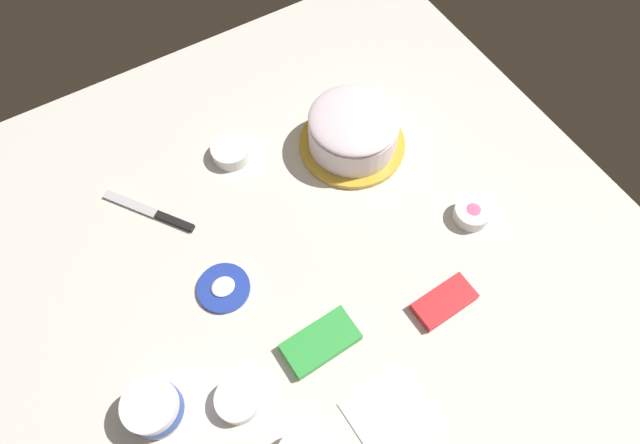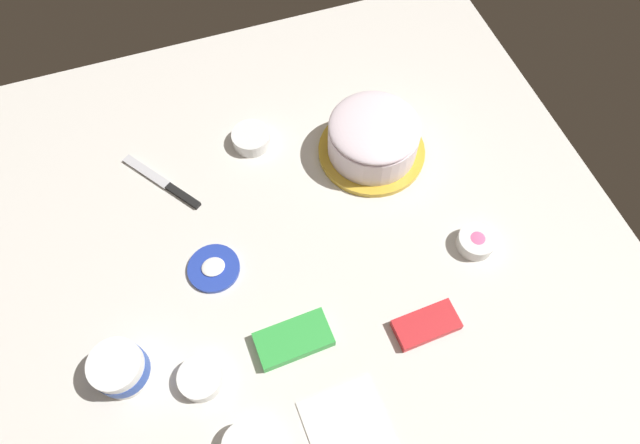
{
  "view_description": "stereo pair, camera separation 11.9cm",
  "coord_description": "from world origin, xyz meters",
  "px_view_note": "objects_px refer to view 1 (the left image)",
  "views": [
    {
      "loc": [
        -0.19,
        -0.4,
        1.08
      ],
      "look_at": [
        0.1,
        0.09,
        0.04
      ],
      "focal_mm": 30.15,
      "sensor_mm": 36.0,
      "label": 1
    },
    {
      "loc": [
        -0.08,
        -0.45,
        1.08
      ],
      "look_at": [
        0.1,
        0.09,
        0.04
      ],
      "focal_mm": 30.15,
      "sensor_mm": 36.0,
      "label": 2
    }
  ],
  "objects_px": {
    "sprinkle_bowl_pink": "(472,213)",
    "candy_box_upper": "(321,342)",
    "frosted_cake": "(353,131)",
    "spreading_knife": "(157,214)",
    "frosting_tub_lid": "(224,288)",
    "sprinkle_bowl_blue": "(238,400)",
    "candy_box_lower": "(444,302)",
    "paper_napkin": "(392,415)",
    "frosting_tub": "(153,408)",
    "sprinkle_bowl_orange": "(231,151)"
  },
  "relations": [
    {
      "from": "frosting_tub_lid",
      "to": "sprinkle_bowl_orange",
      "type": "height_order",
      "value": "sprinkle_bowl_orange"
    },
    {
      "from": "frosted_cake",
      "to": "paper_napkin",
      "type": "height_order",
      "value": "frosted_cake"
    },
    {
      "from": "frosting_tub_lid",
      "to": "sprinkle_bowl_pink",
      "type": "xyz_separation_m",
      "value": [
        0.56,
        -0.13,
        0.01
      ]
    },
    {
      "from": "candy_box_lower",
      "to": "sprinkle_bowl_blue",
      "type": "bearing_deg",
      "value": 172.01
    },
    {
      "from": "sprinkle_bowl_blue",
      "to": "candy_box_upper",
      "type": "xyz_separation_m",
      "value": [
        0.19,
        0.02,
        -0.01
      ]
    },
    {
      "from": "frosted_cake",
      "to": "candy_box_upper",
      "type": "relative_size",
      "value": 1.72
    },
    {
      "from": "frosting_tub_lid",
      "to": "candy_box_upper",
      "type": "height_order",
      "value": "candy_box_upper"
    },
    {
      "from": "frosting_tub_lid",
      "to": "candy_box_upper",
      "type": "relative_size",
      "value": 0.75
    },
    {
      "from": "frosting_tub",
      "to": "frosted_cake",
      "type": "bearing_deg",
      "value": 27.52
    },
    {
      "from": "sprinkle_bowl_orange",
      "to": "sprinkle_bowl_blue",
      "type": "xyz_separation_m",
      "value": [
        -0.25,
        -0.53,
        -0.0
      ]
    },
    {
      "from": "frosted_cake",
      "to": "candy_box_upper",
      "type": "height_order",
      "value": "frosted_cake"
    },
    {
      "from": "spreading_knife",
      "to": "sprinkle_bowl_blue",
      "type": "distance_m",
      "value": 0.47
    },
    {
      "from": "sprinkle_bowl_blue",
      "to": "frosted_cake",
      "type": "bearing_deg",
      "value": 38.02
    },
    {
      "from": "frosting_tub",
      "to": "spreading_knife",
      "type": "bearing_deg",
      "value": 67.88
    },
    {
      "from": "sprinkle_bowl_blue",
      "to": "candy_box_lower",
      "type": "distance_m",
      "value": 0.46
    },
    {
      "from": "frosted_cake",
      "to": "frosting_tub",
      "type": "distance_m",
      "value": 0.74
    },
    {
      "from": "sprinkle_bowl_pink",
      "to": "candy_box_upper",
      "type": "xyz_separation_m",
      "value": [
        -0.45,
        -0.08,
        -0.01
      ]
    },
    {
      "from": "sprinkle_bowl_orange",
      "to": "candy_box_upper",
      "type": "distance_m",
      "value": 0.52
    },
    {
      "from": "frosting_tub",
      "to": "sprinkle_bowl_pink",
      "type": "distance_m",
      "value": 0.78
    },
    {
      "from": "candy_box_upper",
      "to": "frosting_tub",
      "type": "bearing_deg",
      "value": 169.47
    },
    {
      "from": "frosted_cake",
      "to": "candy_box_upper",
      "type": "distance_m",
      "value": 0.51
    },
    {
      "from": "spreading_knife",
      "to": "candy_box_upper",
      "type": "bearing_deg",
      "value": -69.5
    },
    {
      "from": "frosted_cake",
      "to": "frosting_tub_lid",
      "type": "height_order",
      "value": "frosted_cake"
    },
    {
      "from": "sprinkle_bowl_pink",
      "to": "candy_box_upper",
      "type": "bearing_deg",
      "value": -170.16
    },
    {
      "from": "frosting_tub_lid",
      "to": "sprinkle_bowl_pink",
      "type": "bearing_deg",
      "value": -13.12
    },
    {
      "from": "candy_box_lower",
      "to": "frosted_cake",
      "type": "bearing_deg",
      "value": 80.08
    },
    {
      "from": "frosting_tub_lid",
      "to": "sprinkle_bowl_blue",
      "type": "distance_m",
      "value": 0.24
    },
    {
      "from": "sprinkle_bowl_blue",
      "to": "paper_napkin",
      "type": "bearing_deg",
      "value": -35.86
    },
    {
      "from": "frosted_cake",
      "to": "sprinkle_bowl_orange",
      "type": "bearing_deg",
      "value": 155.13
    },
    {
      "from": "frosting_tub_lid",
      "to": "sprinkle_bowl_orange",
      "type": "bearing_deg",
      "value": 60.75
    },
    {
      "from": "spreading_knife",
      "to": "paper_napkin",
      "type": "height_order",
      "value": "spreading_knife"
    },
    {
      "from": "frosting_tub",
      "to": "spreading_knife",
      "type": "height_order",
      "value": "frosting_tub"
    },
    {
      "from": "candy_box_lower",
      "to": "paper_napkin",
      "type": "bearing_deg",
      "value": -152.24
    },
    {
      "from": "candy_box_upper",
      "to": "sprinkle_bowl_pink",
      "type": "bearing_deg",
      "value": 7.2
    },
    {
      "from": "paper_napkin",
      "to": "frosting_tub",
      "type": "bearing_deg",
      "value": 148.12
    },
    {
      "from": "frosting_tub",
      "to": "candy_box_lower",
      "type": "height_order",
      "value": "frosting_tub"
    },
    {
      "from": "spreading_knife",
      "to": "candy_box_upper",
      "type": "distance_m",
      "value": 0.48
    },
    {
      "from": "candy_box_lower",
      "to": "spreading_knife",
      "type": "bearing_deg",
      "value": 127.78
    },
    {
      "from": "frosted_cake",
      "to": "sprinkle_bowl_pink",
      "type": "height_order",
      "value": "frosted_cake"
    },
    {
      "from": "frosting_tub_lid",
      "to": "candy_box_upper",
      "type": "bearing_deg",
      "value": -60.92
    },
    {
      "from": "frosting_tub_lid",
      "to": "paper_napkin",
      "type": "distance_m",
      "value": 0.43
    },
    {
      "from": "paper_napkin",
      "to": "sprinkle_bowl_pink",
      "type": "bearing_deg",
      "value": 33.55
    },
    {
      "from": "frosting_tub",
      "to": "candy_box_lower",
      "type": "xyz_separation_m",
      "value": [
        0.6,
        -0.11,
        -0.03
      ]
    },
    {
      "from": "candy_box_upper",
      "to": "paper_napkin",
      "type": "height_order",
      "value": "candy_box_upper"
    },
    {
      "from": "frosting_tub_lid",
      "to": "candy_box_lower",
      "type": "relative_size",
      "value": 0.85
    },
    {
      "from": "sprinkle_bowl_orange",
      "to": "sprinkle_bowl_blue",
      "type": "distance_m",
      "value": 0.58
    },
    {
      "from": "frosting_tub",
      "to": "sprinkle_bowl_blue",
      "type": "distance_m",
      "value": 0.15
    },
    {
      "from": "frosted_cake",
      "to": "spreading_knife",
      "type": "height_order",
      "value": "frosted_cake"
    },
    {
      "from": "candy_box_lower",
      "to": "frosting_tub_lid",
      "type": "bearing_deg",
      "value": 142.31
    },
    {
      "from": "sprinkle_bowl_blue",
      "to": "candy_box_upper",
      "type": "relative_size",
      "value": 0.57
    }
  ]
}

